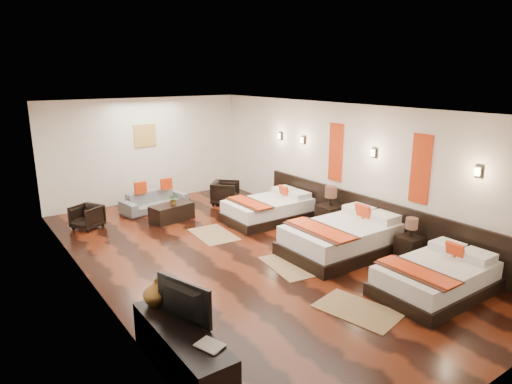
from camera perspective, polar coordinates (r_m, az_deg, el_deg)
floor at (r=8.79m, az=-1.80°, el=-7.97°), size 5.50×9.50×0.01m
ceiling at (r=8.12m, az=-1.96°, el=10.56°), size 5.50×9.50×0.01m
back_wall at (r=12.52m, az=-13.91°, el=5.20°), size 5.50×0.01×2.80m
left_wall at (r=7.27m, az=-20.34°, el=-2.12°), size 0.01×9.50×2.80m
right_wall at (r=10.07m, az=11.36°, el=3.07°), size 0.01×9.50×2.80m
headboard_panel at (r=9.77m, az=14.29°, el=-3.24°), size 0.08×6.60×0.90m
bed_near at (r=7.81m, az=22.07°, el=-10.09°), size 1.98×1.25×0.76m
bed_mid at (r=8.94m, az=11.14°, el=-5.72°), size 2.35×1.47×0.90m
bed_far at (r=10.70m, az=1.65°, el=-2.20°), size 2.06×1.29×0.79m
nightstand_a at (r=8.92m, az=19.03°, el=-6.45°), size 0.42×0.42×0.83m
nightstand_b at (r=10.20m, az=9.43°, el=-2.81°), size 0.50×0.50×0.99m
jute_mat_near at (r=7.03m, az=12.83°, el=-14.48°), size 1.00×1.34×0.01m
jute_mat_mid at (r=8.31m, az=4.47°, el=-9.34°), size 0.92×1.30×0.01m
jute_mat_far at (r=9.84m, az=-5.44°, el=-5.42°), size 0.83×1.25×0.01m
tv_console at (r=5.62m, az=-9.43°, el=-19.24°), size 0.50×1.80×0.55m
tv at (r=5.48m, az=-9.88°, el=-13.78°), size 0.38×0.86×0.50m
book at (r=5.06m, az=-6.77°, el=-19.47°), size 0.31×0.36×0.03m
figurine at (r=5.95m, az=-12.60°, el=-12.32°), size 0.42×0.42×0.36m
sofa at (r=11.78m, az=-12.84°, el=-1.08°), size 1.77×0.93×0.49m
armchair_left at (r=10.82m, az=-20.78°, el=-3.00°), size 0.79×0.79×0.54m
armchair_right at (r=12.02m, az=-3.93°, el=-0.09°), size 0.95×0.95×0.62m
coffee_table at (r=10.86m, az=-10.70°, el=-2.58°), size 1.08×0.68×0.40m
table_plant at (r=10.73m, az=-10.49°, el=-0.93°), size 0.24×0.21×0.26m
orange_panel_a at (r=8.82m, az=20.27°, el=2.78°), size 0.04×0.40×1.30m
orange_panel_b at (r=10.21m, az=10.15°, el=5.00°), size 0.04×0.40×1.30m
sconce_near at (r=8.21m, az=26.51°, el=2.35°), size 0.07×0.12×0.18m
sconce_mid at (r=9.43m, az=14.81°, el=4.87°), size 0.07×0.12×0.18m
sconce_far at (r=10.96m, az=6.01°, el=6.62°), size 0.07×0.12×0.18m
sconce_lounge at (r=11.65m, az=3.10°, el=7.16°), size 0.07×0.12×0.18m
gold_artwork at (r=12.44m, az=-13.99°, el=7.01°), size 0.60×0.04×0.60m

